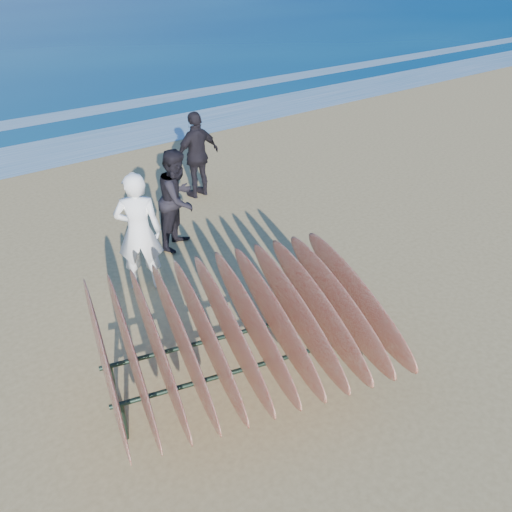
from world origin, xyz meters
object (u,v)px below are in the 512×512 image
at_px(person_dark_b, 197,155).
at_px(surfboard_rack, 241,324).
at_px(person_white, 139,232).
at_px(person_dark_a, 178,199).

bearing_deg(person_dark_b, surfboard_rack, 57.76).
xyz_separation_m(surfboard_rack, person_dark_b, (2.97, 5.27, 0.04)).
distance_m(person_white, person_dark_a, 1.46).
height_order(surfboard_rack, person_dark_a, person_dark_a).
bearing_deg(person_dark_b, person_white, 39.57).
xyz_separation_m(person_dark_a, person_dark_b, (1.57, 1.71, 0.03)).
distance_m(surfboard_rack, person_dark_a, 3.83).
bearing_deg(surfboard_rack, person_dark_b, 76.93).
distance_m(surfboard_rack, person_dark_b, 6.05).
height_order(surfboard_rack, person_dark_b, person_dark_b).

